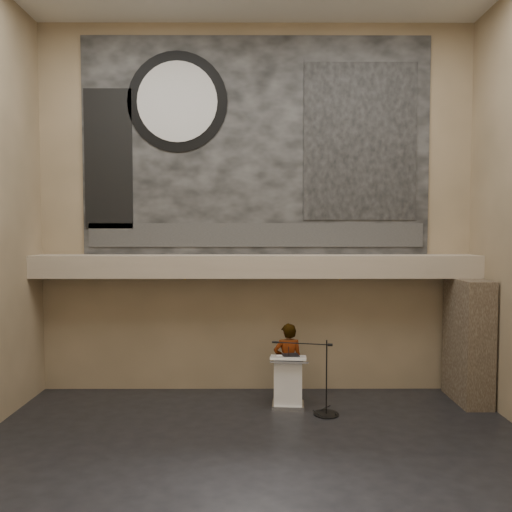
{
  "coord_description": "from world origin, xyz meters",
  "views": [
    {
      "loc": [
        -0.03,
        -7.65,
        3.77
      ],
      "look_at": [
        0.0,
        3.2,
        3.2
      ],
      "focal_mm": 35.0,
      "sensor_mm": 36.0,
      "label": 1
    }
  ],
  "objects": [
    {
      "name": "floor",
      "position": [
        0.0,
        0.0,
        0.0
      ],
      "size": [
        10.0,
        10.0,
        0.0
      ],
      "primitive_type": "plane",
      "color": "black",
      "rests_on": "ground"
    },
    {
      "name": "wall_back",
      "position": [
        0.0,
        4.0,
        4.25
      ],
      "size": [
        10.0,
        0.02,
        8.5
      ],
      "primitive_type": "cube",
      "color": "#79684D",
      "rests_on": "floor"
    },
    {
      "name": "wall_front",
      "position": [
        0.0,
        -4.0,
        4.25
      ],
      "size": [
        10.0,
        0.02,
        8.5
      ],
      "primitive_type": "cube",
      "color": "#79684D",
      "rests_on": "floor"
    },
    {
      "name": "soffit",
      "position": [
        0.0,
        3.6,
        2.95
      ],
      "size": [
        10.0,
        0.8,
        0.5
      ],
      "primitive_type": "cube",
      "color": "#9F907B",
      "rests_on": "wall_back"
    },
    {
      "name": "sprinkler_left",
      "position": [
        -1.6,
        3.55,
        2.67
      ],
      "size": [
        0.04,
        0.04,
        0.06
      ],
      "primitive_type": "cylinder",
      "color": "#B2893D",
      "rests_on": "soffit"
    },
    {
      "name": "sprinkler_right",
      "position": [
        1.9,
        3.55,
        2.67
      ],
      "size": [
        0.04,
        0.04,
        0.06
      ],
      "primitive_type": "cylinder",
      "color": "#B2893D",
      "rests_on": "soffit"
    },
    {
      "name": "banner",
      "position": [
        0.0,
        3.97,
        5.7
      ],
      "size": [
        8.0,
        0.05,
        5.0
      ],
      "primitive_type": "cube",
      "color": "black",
      "rests_on": "wall_back"
    },
    {
      "name": "banner_text_strip",
      "position": [
        0.0,
        3.93,
        3.65
      ],
      "size": [
        7.76,
        0.02,
        0.55
      ],
      "primitive_type": "cube",
      "color": "#2F2F2F",
      "rests_on": "banner"
    },
    {
      "name": "banner_clock_rim",
      "position": [
        -1.8,
        3.93,
        6.7
      ],
      "size": [
        2.3,
        0.02,
        2.3
      ],
      "primitive_type": "cylinder",
      "rotation": [
        1.57,
        0.0,
        0.0
      ],
      "color": "black",
      "rests_on": "banner"
    },
    {
      "name": "banner_clock_face",
      "position": [
        -1.8,
        3.91,
        6.7
      ],
      "size": [
        1.84,
        0.02,
        1.84
      ],
      "primitive_type": "cylinder",
      "rotation": [
        1.57,
        0.0,
        0.0
      ],
      "color": "silver",
      "rests_on": "banner"
    },
    {
      "name": "banner_building_print",
      "position": [
        2.4,
        3.93,
        5.8
      ],
      "size": [
        2.6,
        0.02,
        3.6
      ],
      "primitive_type": "cube",
      "color": "black",
      "rests_on": "banner"
    },
    {
      "name": "banner_brick_print",
      "position": [
        -3.4,
        3.93,
        5.4
      ],
      "size": [
        1.1,
        0.02,
        3.2
      ],
      "primitive_type": "cube",
      "color": "black",
      "rests_on": "banner"
    },
    {
      "name": "stone_pier",
      "position": [
        4.65,
        3.15,
        1.35
      ],
      "size": [
        0.6,
        1.4,
        2.7
      ],
      "primitive_type": "cube",
      "color": "#403427",
      "rests_on": "floor"
    },
    {
      "name": "lectern",
      "position": [
        0.68,
        2.78,
        0.55
      ],
      "size": [
        0.8,
        0.6,
        1.14
      ],
      "rotation": [
        0.0,
        0.0,
        -0.09
      ],
      "color": "silver",
      "rests_on": "floor"
    },
    {
      "name": "binder",
      "position": [
        0.73,
        2.76,
        1.12
      ],
      "size": [
        0.37,
        0.32,
        0.04
      ],
      "primitive_type": "cube",
      "rotation": [
        0.0,
        0.0,
        0.18
      ],
      "color": "black",
      "rests_on": "lectern"
    },
    {
      "name": "papers",
      "position": [
        0.51,
        2.71,
        1.1
      ],
      "size": [
        0.27,
        0.33,
        0.0
      ],
      "primitive_type": "cube",
      "rotation": [
        0.0,
        0.0,
        -0.3
      ],
      "color": "silver",
      "rests_on": "lectern"
    },
    {
      "name": "speaker_person",
      "position": [
        0.7,
        3.09,
        0.87
      ],
      "size": [
        0.66,
        0.45,
        1.74
      ],
      "primitive_type": "imported",
      "rotation": [
        0.0,
        0.0,
        3.2
      ],
      "color": "white",
      "rests_on": "floor"
    },
    {
      "name": "mic_stand",
      "position": [
        1.4,
        2.35,
        0.22
      ],
      "size": [
        1.35,
        0.52,
        1.54
      ],
      "rotation": [
        0.0,
        0.0,
        -0.21
      ],
      "color": "black",
      "rests_on": "floor"
    }
  ]
}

